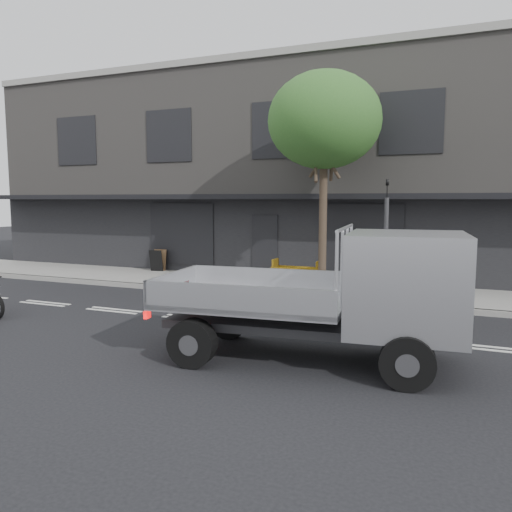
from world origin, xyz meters
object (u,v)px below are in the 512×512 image
at_px(street_tree, 324,121).
at_px(flatbed_ute, 376,287).
at_px(construction_barrier, 294,273).
at_px(traffic_light_pole, 385,247).
at_px(sandwich_board, 156,261).

height_order(street_tree, flatbed_ute, street_tree).
height_order(street_tree, construction_barrier, street_tree).
bearing_deg(traffic_light_pole, street_tree, 156.97).
relative_size(street_tree, flatbed_ute, 1.21).
xyz_separation_m(traffic_light_pole, flatbed_ute, (0.55, -5.29, -0.23)).
height_order(traffic_light_pole, construction_barrier, traffic_light_pole).
height_order(construction_barrier, sandwich_board, construction_barrier).
bearing_deg(traffic_light_pole, construction_barrier, 159.06).
distance_m(flatbed_ute, sandwich_board, 12.36).
bearing_deg(sandwich_board, traffic_light_pole, -20.76).
distance_m(traffic_light_pole, construction_barrier, 3.37).
bearing_deg(sandwich_board, construction_barrier, -17.69).
relative_size(traffic_light_pole, flatbed_ute, 0.63).
distance_m(street_tree, flatbed_ute, 7.68).
relative_size(traffic_light_pole, sandwich_board, 4.18).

